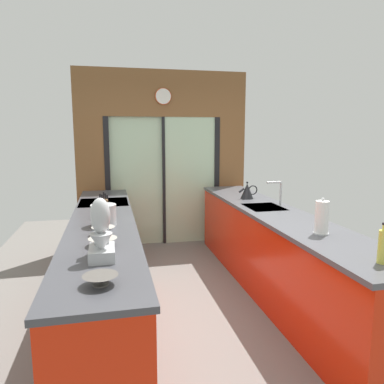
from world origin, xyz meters
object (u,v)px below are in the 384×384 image
Objects in this scene: mixing_bowl_mid at (103,241)px; stock_pot at (104,215)px; oven_range at (105,239)px; stand_mixer at (101,236)px; mixing_bowl_near at (101,280)px; soap_bottle at (383,246)px; mixing_bowl_far at (103,231)px; paper_towel_roll at (322,218)px; knife_block at (104,208)px; kettle at (247,191)px.

stock_pot is (-0.00, 0.62, 0.07)m from mixing_bowl_mid.
stand_mixer reaches higher than oven_range.
soap_bottle is at bearing -1.47° from mixing_bowl_near.
mixing_bowl_near is at bearing -90.00° from mixing_bowl_far.
paper_towel_roll is (0.00, 0.71, 0.02)m from soap_bottle.
oven_range is 2.57m from mixing_bowl_near.
stock_pot is 1.91m from paper_towel_roll.
oven_range is 3.19m from soap_bottle.
knife_block is at bearing 149.80° from paper_towel_roll.
stock_pot is at bearing -150.44° from kettle.
mixing_bowl_near is at bearing -90.00° from stand_mixer.
paper_towel_roll is at bearing 20.44° from mixing_bowl_near.
knife_block is at bearing 90.00° from mixing_bowl_far.
knife_block reaches higher than mixing_bowl_mid.
stock_pot is at bearing 90.00° from mixing_bowl_mid.
stock_pot is (-0.00, 0.32, 0.06)m from mixing_bowl_far.
mixing_bowl_near is 0.78× the size of kettle.
stock_pot reaches higher than mixing_bowl_far.
oven_range is at bearing 90.91° from stock_pot.
stand_mixer is at bearing -90.00° from mixing_bowl_far.
soap_bottle is at bearing -90.06° from kettle.
mixing_bowl_far is 0.46× the size of stand_mixer.
mixing_bowl_mid is 1.12× the size of mixing_bowl_far.
mixing_bowl_far is at bearing 168.18° from paper_towel_roll.
oven_range is at bearing 90.59° from mixing_bowl_mid.
oven_range is 2.66m from paper_towel_roll.
mixing_bowl_mid is 0.96m from knife_block.
stand_mixer is 1.56× the size of soap_bottle.
knife_block is at bearing 90.00° from stand_mixer.
paper_towel_roll reaches higher than mixing_bowl_far.
kettle reaches higher than mixing_bowl_mid.
oven_range is 1.00m from knife_block.
paper_towel_roll reaches higher than mixing_bowl_mid.
paper_towel_roll is at bearing -90.08° from kettle.
soap_bottle is at bearing -15.35° from stand_mixer.
knife_block is 1.11× the size of stock_pot.
stand_mixer reaches higher than stock_pot.
mixing_bowl_far is 2.23m from kettle.
soap_bottle is (1.78, -0.49, -0.04)m from stand_mixer.
knife_block reaches higher than kettle.
stock_pot is 0.86× the size of soap_bottle.
mixing_bowl_far is at bearing 148.71° from soap_bottle.
knife_block is 0.34m from stock_pot.
mixing_bowl_mid is at bearing 156.23° from soap_bottle.
kettle is at bearing 36.80° from mixing_bowl_far.
paper_towel_roll is (1.78, 0.22, -0.02)m from stand_mixer.
kettle is (1.80, -0.16, 0.56)m from oven_range.
stand_mixer is 0.92m from stock_pot.
oven_range is at bearing 90.71° from mixing_bowl_far.
knife_block is (0.02, -0.83, 0.56)m from oven_range.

